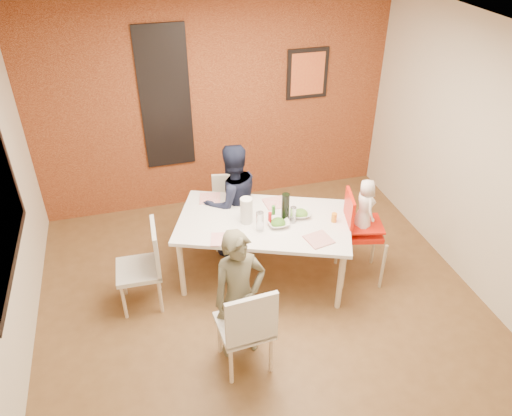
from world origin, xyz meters
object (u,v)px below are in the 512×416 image
object	(u,v)px
chair_far	(229,206)
wine_bottle	(285,207)
high_chair	(359,229)
paper_towel_roll	(246,211)
chair_left	(146,262)
dining_table	(264,225)
child_near	(239,296)
toddler	(365,206)
chair_near	(247,326)
child_far	(232,202)

from	to	relation	value
chair_far	wine_bottle	size ratio (longest dim) A/B	2.75
high_chair	paper_towel_roll	world-z (taller)	high_chair
chair_left	paper_towel_roll	size ratio (longest dim) A/B	3.32
dining_table	child_near	xyz separation A→B (m)	(-0.50, -0.94, -0.01)
chair_far	toddler	world-z (taller)	toddler
chair_far	high_chair	world-z (taller)	high_chair
dining_table	wine_bottle	size ratio (longest dim) A/B	6.55
wine_bottle	paper_towel_roll	bearing A→B (deg)	170.98
dining_table	chair_near	bearing A→B (deg)	-112.48
high_chair	dining_table	bearing A→B (deg)	87.72
wine_bottle	high_chair	bearing A→B (deg)	-17.08
chair_left	toddler	size ratio (longest dim) A/B	1.57
chair_near	toddler	world-z (taller)	toddler
child_near	toddler	world-z (taller)	child_near
wine_bottle	chair_left	bearing A→B (deg)	-178.07
child_near	paper_towel_roll	xyz separation A→B (m)	(0.32, 0.96, 0.22)
dining_table	high_chair	bearing A→B (deg)	-15.86
child_near	child_far	world-z (taller)	child_far
wine_bottle	chair_far	bearing A→B (deg)	118.03
child_far	wine_bottle	size ratio (longest dim) A/B	4.48
chair_near	paper_towel_roll	bearing A→B (deg)	-108.61
child_near	chair_left	bearing A→B (deg)	122.80
dining_table	paper_towel_roll	bearing A→B (deg)	173.96
wine_bottle	toddler	bearing A→B (deg)	-17.28
chair_left	high_chair	bearing A→B (deg)	87.33
chair_near	chair_left	distance (m)	1.33
child_far	toddler	world-z (taller)	child_far
child_near	wine_bottle	world-z (taller)	child_near
chair_left	child_near	world-z (taller)	child_near
chair_near	paper_towel_roll	distance (m)	1.29
wine_bottle	paper_towel_roll	xyz separation A→B (m)	(-0.40, 0.06, -0.01)
dining_table	chair_left	world-z (taller)	chair_left
chair_far	toddler	bearing A→B (deg)	-28.49
high_chair	paper_towel_roll	distance (m)	1.20
dining_table	toddler	distance (m)	1.06
chair_near	child_near	size ratio (longest dim) A/B	0.73
chair_far	chair_left	world-z (taller)	chair_left
toddler	chair_left	bearing A→B (deg)	85.00
chair_near	toddler	size ratio (longest dim) A/B	1.61
child_far	high_chair	bearing A→B (deg)	133.97
wine_bottle	paper_towel_roll	world-z (taller)	wine_bottle
chair_near	chair_left	bearing A→B (deg)	-59.75
dining_table	child_near	bearing A→B (deg)	-117.86
child_near	high_chair	bearing A→B (deg)	16.24
toddler	paper_towel_roll	world-z (taller)	toddler
dining_table	child_near	size ratio (longest dim) A/B	1.52
chair_far	paper_towel_roll	xyz separation A→B (m)	(0.02, -0.73, 0.41)
chair_near	wine_bottle	world-z (taller)	wine_bottle
chair_near	wine_bottle	xyz separation A→B (m)	(0.71, 1.15, 0.35)
chair_near	high_chair	distance (m)	1.72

